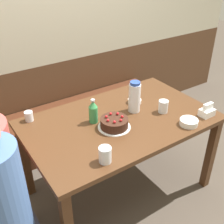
{
  "coord_description": "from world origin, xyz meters",
  "views": [
    {
      "loc": [
        -1.04,
        -1.44,
        1.85
      ],
      "look_at": [
        -0.04,
        0.05,
        0.77
      ],
      "focal_mm": 45.0,
      "sensor_mm": 36.0,
      "label": 1
    }
  ],
  "objects_px": {
    "soju_bottle": "(93,111)",
    "glass_water_tall": "(163,106)",
    "bench_seat": "(74,124)",
    "glass_tumbler_short": "(29,116)",
    "birthday_cake": "(114,123)",
    "napkin_holder": "(207,111)",
    "person_pale_blue_shirt": "(4,217)",
    "bowl_rice_small": "(189,122)",
    "water_pitcher": "(134,97)",
    "glass_shot_small": "(105,155)",
    "bowl_soup_white": "(135,101)"
  },
  "relations": [
    {
      "from": "soju_bottle",
      "to": "glass_water_tall",
      "type": "xyz_separation_m",
      "value": [
        0.52,
        -0.18,
        -0.04
      ]
    },
    {
      "from": "bowl_rice_small",
      "to": "glass_water_tall",
      "type": "xyz_separation_m",
      "value": [
        -0.03,
        0.24,
        0.03
      ]
    },
    {
      "from": "soju_bottle",
      "to": "person_pale_blue_shirt",
      "type": "distance_m",
      "value": 0.89
    },
    {
      "from": "person_pale_blue_shirt",
      "to": "glass_water_tall",
      "type": "bearing_deg",
      "value": 7.11
    },
    {
      "from": "bowl_rice_small",
      "to": "glass_shot_small",
      "type": "bearing_deg",
      "value": 179.86
    },
    {
      "from": "bowl_rice_small",
      "to": "glass_shot_small",
      "type": "distance_m",
      "value": 0.72
    },
    {
      "from": "bench_seat",
      "to": "water_pitcher",
      "type": "distance_m",
      "value": 1.02
    },
    {
      "from": "soju_bottle",
      "to": "glass_tumbler_short",
      "type": "xyz_separation_m",
      "value": [
        -0.39,
        0.28,
        -0.05
      ]
    },
    {
      "from": "bowl_soup_white",
      "to": "bowl_rice_small",
      "type": "height_order",
      "value": "bowl_rice_small"
    },
    {
      "from": "water_pitcher",
      "to": "glass_water_tall",
      "type": "height_order",
      "value": "water_pitcher"
    },
    {
      "from": "soju_bottle",
      "to": "glass_water_tall",
      "type": "distance_m",
      "value": 0.55
    },
    {
      "from": "glass_tumbler_short",
      "to": "water_pitcher",
      "type": "bearing_deg",
      "value": -23.61
    },
    {
      "from": "glass_tumbler_short",
      "to": "glass_shot_small",
      "type": "bearing_deg",
      "value": -72.49
    },
    {
      "from": "glass_tumbler_short",
      "to": "person_pale_blue_shirt",
      "type": "relative_size",
      "value": 0.06
    },
    {
      "from": "napkin_holder",
      "to": "bowl_soup_white",
      "type": "bearing_deg",
      "value": 125.61
    },
    {
      "from": "birthday_cake",
      "to": "bowl_rice_small",
      "type": "height_order",
      "value": "birthday_cake"
    },
    {
      "from": "birthday_cake",
      "to": "glass_water_tall",
      "type": "height_order",
      "value": "glass_water_tall"
    },
    {
      "from": "water_pitcher",
      "to": "bowl_rice_small",
      "type": "bearing_deg",
      "value": -61.41
    },
    {
      "from": "bowl_soup_white",
      "to": "bowl_rice_small",
      "type": "bearing_deg",
      "value": -75.35
    },
    {
      "from": "glass_tumbler_short",
      "to": "person_pale_blue_shirt",
      "type": "height_order",
      "value": "person_pale_blue_shirt"
    },
    {
      "from": "bowl_rice_small",
      "to": "glass_tumbler_short",
      "type": "height_order",
      "value": "glass_tumbler_short"
    },
    {
      "from": "water_pitcher",
      "to": "napkin_holder",
      "type": "distance_m",
      "value": 0.56
    },
    {
      "from": "glass_shot_small",
      "to": "person_pale_blue_shirt",
      "type": "xyz_separation_m",
      "value": [
        -0.62,
        0.08,
        -0.2
      ]
    },
    {
      "from": "napkin_holder",
      "to": "birthday_cake",
      "type": "bearing_deg",
      "value": 158.93
    },
    {
      "from": "birthday_cake",
      "to": "glass_shot_small",
      "type": "relative_size",
      "value": 2.28
    },
    {
      "from": "bench_seat",
      "to": "bowl_rice_small",
      "type": "height_order",
      "value": "bowl_rice_small"
    },
    {
      "from": "birthday_cake",
      "to": "soju_bottle",
      "type": "distance_m",
      "value": 0.18
    },
    {
      "from": "soju_bottle",
      "to": "glass_shot_small",
      "type": "xyz_separation_m",
      "value": [
        -0.17,
        -0.42,
        -0.04
      ]
    },
    {
      "from": "napkin_holder",
      "to": "glass_shot_small",
      "type": "bearing_deg",
      "value": -179.34
    },
    {
      "from": "glass_water_tall",
      "to": "glass_tumbler_short",
      "type": "xyz_separation_m",
      "value": [
        -0.91,
        0.46,
        -0.01
      ]
    },
    {
      "from": "water_pitcher",
      "to": "bowl_rice_small",
      "type": "xyz_separation_m",
      "value": [
        0.21,
        -0.38,
        -0.1
      ]
    },
    {
      "from": "bench_seat",
      "to": "bowl_soup_white",
      "type": "xyz_separation_m",
      "value": [
        0.24,
        -0.69,
        0.52
      ]
    },
    {
      "from": "napkin_holder",
      "to": "glass_water_tall",
      "type": "distance_m",
      "value": 0.33
    },
    {
      "from": "water_pitcher",
      "to": "glass_shot_small",
      "type": "relative_size",
      "value": 2.4
    },
    {
      "from": "soju_bottle",
      "to": "glass_tumbler_short",
      "type": "bearing_deg",
      "value": 144.0
    },
    {
      "from": "bench_seat",
      "to": "soju_bottle",
      "type": "relative_size",
      "value": 10.16
    },
    {
      "from": "water_pitcher",
      "to": "bowl_soup_white",
      "type": "bearing_deg",
      "value": 49.98
    },
    {
      "from": "bench_seat",
      "to": "bowl_rice_small",
      "type": "bearing_deg",
      "value": -72.5
    },
    {
      "from": "water_pitcher",
      "to": "birthday_cake",
      "type": "bearing_deg",
      "value": -157.68
    },
    {
      "from": "birthday_cake",
      "to": "napkin_holder",
      "type": "bearing_deg",
      "value": -21.07
    },
    {
      "from": "birthday_cake",
      "to": "water_pitcher",
      "type": "height_order",
      "value": "water_pitcher"
    },
    {
      "from": "bowl_rice_small",
      "to": "soju_bottle",
      "type": "bearing_deg",
      "value": 142.82
    },
    {
      "from": "bench_seat",
      "to": "glass_water_tall",
      "type": "distance_m",
      "value": 1.13
    },
    {
      "from": "bench_seat",
      "to": "glass_tumbler_short",
      "type": "bearing_deg",
      "value": -140.61
    },
    {
      "from": "bowl_rice_small",
      "to": "glass_shot_small",
      "type": "xyz_separation_m",
      "value": [
        -0.72,
        0.0,
        0.03
      ]
    },
    {
      "from": "glass_water_tall",
      "to": "soju_bottle",
      "type": "bearing_deg",
      "value": 161.1
    },
    {
      "from": "birthday_cake",
      "to": "soju_bottle",
      "type": "bearing_deg",
      "value": 120.14
    },
    {
      "from": "napkin_holder",
      "to": "person_pale_blue_shirt",
      "type": "distance_m",
      "value": 1.56
    },
    {
      "from": "birthday_cake",
      "to": "soju_bottle",
      "type": "height_order",
      "value": "soju_bottle"
    },
    {
      "from": "bench_seat",
      "to": "glass_water_tall",
      "type": "relative_size",
      "value": 19.66
    }
  ]
}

